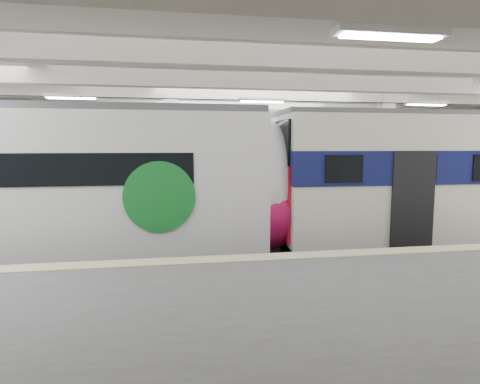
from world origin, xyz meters
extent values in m
cube|color=black|center=(0.00, 0.00, -0.05)|extent=(36.00, 24.00, 0.10)
cube|color=silver|center=(0.00, 0.00, 5.55)|extent=(36.00, 24.00, 0.20)
cube|color=beige|center=(0.00, 10.00, 2.75)|extent=(30.00, 0.10, 5.50)
cube|color=#525255|center=(0.00, -6.50, 0.55)|extent=(30.00, 7.00, 1.10)
cube|color=#CBBC8F|center=(0.00, -3.25, 1.11)|extent=(30.00, 0.50, 0.02)
cube|color=beige|center=(-3.00, 3.00, 2.75)|extent=(0.50, 0.50, 5.50)
cube|color=beige|center=(5.00, 3.00, 2.75)|extent=(0.50, 0.50, 5.50)
cube|color=beige|center=(0.00, 0.00, 5.25)|extent=(30.00, 18.00, 0.50)
cube|color=#59544C|center=(0.00, 0.00, 0.08)|extent=(30.00, 1.52, 0.16)
cube|color=#59544C|center=(0.00, 5.50, 0.08)|extent=(30.00, 1.52, 0.16)
cylinder|color=black|center=(0.00, 0.00, 4.70)|extent=(30.00, 0.03, 0.03)
cylinder|color=black|center=(0.00, 5.50, 4.70)|extent=(30.00, 0.03, 0.03)
cube|color=white|center=(0.00, -2.00, 4.92)|extent=(26.00, 8.40, 0.12)
cube|color=white|center=(-6.81, 0.00, 2.38)|extent=(12.56, 2.80, 3.77)
ellipsoid|color=white|center=(-0.53, 0.00, 2.38)|extent=(2.22, 2.75, 3.69)
ellipsoid|color=#BB0F4E|center=(-0.41, 0.00, 1.56)|extent=(2.36, 2.80, 2.26)
cylinder|color=#17822E|center=(-3.29, -1.43, 2.20)|extent=(1.74, 0.06, 1.74)
cube|color=#4C4C51|center=(-6.81, 0.00, 4.37)|extent=(12.56, 2.30, 0.20)
cube|color=black|center=(-6.81, 0.00, 0.35)|extent=(12.56, 1.96, 0.70)
cube|color=red|center=(0.03, 0.00, 1.86)|extent=(0.08, 2.47, 2.07)
cube|color=black|center=(0.03, 0.00, 3.44)|extent=(0.08, 2.32, 1.36)
cube|color=black|center=(6.70, 0.00, 0.35)|extent=(13.25, 2.03, 0.70)
cube|color=white|center=(-4.33, 5.50, 2.24)|extent=(12.86, 2.72, 3.48)
cube|color=#17822E|center=(-4.33, 5.50, 2.70)|extent=(12.91, 2.77, 0.73)
cube|color=#4C4C51|center=(-4.33, 5.50, 4.08)|extent=(12.86, 2.26, 0.16)
cube|color=black|center=(-4.33, 5.50, 0.30)|extent=(12.86, 2.44, 0.60)
camera|label=1|loc=(-2.95, -11.23, 3.41)|focal=30.00mm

